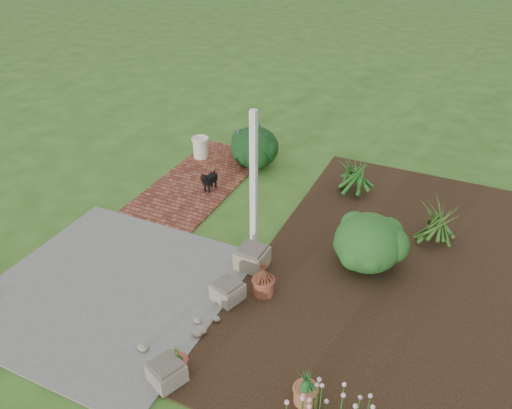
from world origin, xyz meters
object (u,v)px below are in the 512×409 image
at_px(cream_ceramic_urn, 201,148).
at_px(evergreen_shrub, 368,241).
at_px(stone_trough_near, 167,373).
at_px(black_dog, 209,179).

xyz_separation_m(cream_ceramic_urn, evergreen_shrub, (4.35, -2.21, 0.22)).
bearing_deg(evergreen_shrub, stone_trough_near, -116.65).
distance_m(stone_trough_near, cream_ceramic_urn, 6.10).
height_order(stone_trough_near, black_dog, black_dog).
height_order(stone_trough_near, cream_ceramic_urn, cream_ceramic_urn).
height_order(black_dog, evergreen_shrub, evergreen_shrub).
height_order(black_dog, cream_ceramic_urn, cream_ceramic_urn).
distance_m(stone_trough_near, black_dog, 4.60).
bearing_deg(cream_ceramic_urn, evergreen_shrub, -26.95).
distance_m(black_dog, cream_ceramic_urn, 1.53).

